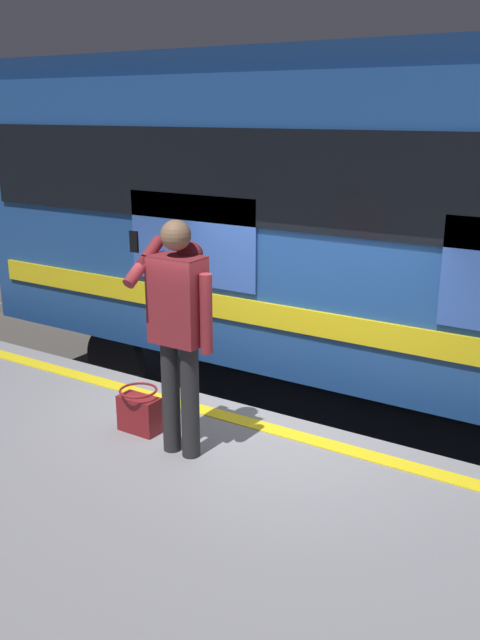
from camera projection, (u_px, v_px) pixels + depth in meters
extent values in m
plane|color=#4C4742|center=(265.00, 505.00, 6.26)|extent=(24.51, 24.51, 0.00)
cube|color=gray|center=(112.00, 587.00, 4.48)|extent=(15.44, 4.07, 0.96)
cube|color=yellow|center=(249.00, 422.00, 5.73)|extent=(15.13, 0.16, 0.01)
cube|color=slate|center=(332.00, 436.00, 7.41)|extent=(20.07, 0.08, 0.16)
cube|color=slate|center=(379.00, 392.00, 8.57)|extent=(20.07, 0.08, 0.16)
cube|color=#1E478C|center=(400.00, 220.00, 7.13)|extent=(9.39, 2.91, 2.87)
cube|color=navy|center=(411.00, 63.00, 6.66)|extent=(9.20, 2.68, 0.24)
cube|color=black|center=(345.00, 184.00, 5.79)|extent=(8.92, 0.03, 0.90)
cube|color=yellow|center=(339.00, 328.00, 6.17)|extent=(8.92, 0.03, 0.24)
cube|color=#3359B2|center=(191.00, 240.00, 6.81)|extent=(1.52, 0.02, 0.92)
cylinder|color=black|center=(116.00, 359.00, 8.27)|extent=(0.84, 0.12, 0.84)
cylinder|color=black|center=(221.00, 313.00, 10.15)|extent=(0.84, 0.12, 0.84)
cylinder|color=#262628|center=(190.00, 401.00, 5.07)|extent=(0.14, 0.14, 0.90)
cylinder|color=#262628|center=(171.00, 396.00, 5.16)|extent=(0.14, 0.14, 0.90)
cube|color=maroon|center=(178.00, 300.00, 4.88)|extent=(0.40, 0.24, 0.65)
sphere|color=maroon|center=(190.00, 255.00, 4.92)|extent=(0.20, 0.20, 0.20)
sphere|color=#997051|center=(176.00, 235.00, 4.74)|extent=(0.22, 0.22, 0.22)
cylinder|color=maroon|center=(206.00, 314.00, 4.78)|extent=(0.09, 0.09, 0.58)
cylinder|color=maroon|center=(144.00, 262.00, 4.85)|extent=(0.09, 0.42, 0.33)
cube|color=black|center=(134.00, 242.00, 4.73)|extent=(0.07, 0.02, 0.15)
cube|color=maroon|center=(139.00, 414.00, 5.55)|extent=(0.34, 0.17, 0.30)
torus|color=maroon|center=(138.00, 390.00, 5.48)|extent=(0.31, 0.31, 0.02)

